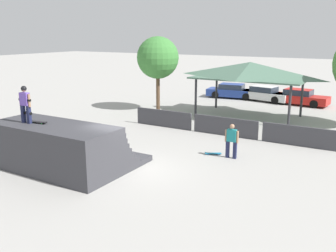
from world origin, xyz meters
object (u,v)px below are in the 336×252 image
skater_on_deck (25,102)px  skateboard_on_ground (213,153)px  tree_beside_pavilion (158,58)px  parked_car_red (299,97)px  skateboard_on_deck (39,122)px  bystander_walking (232,139)px  parked_car_blue (233,91)px  parked_car_white (265,94)px

skater_on_deck → skateboard_on_ground: skater_on_deck is taller
tree_beside_pavilion → parked_car_red: bearing=41.7°
skater_on_deck → parked_car_red: 22.40m
skateboard_on_deck → tree_beside_pavilion: tree_beside_pavilion is taller
bystander_walking → parked_car_blue: bystander_walking is taller
skater_on_deck → parked_car_blue: (1.00, 21.55, -2.30)m
parked_car_white → skateboard_on_ground: bearing=-71.0°
skater_on_deck → parked_car_red: (6.88, 21.19, -2.30)m
bystander_walking → tree_beside_pavilion: bearing=-43.8°
skateboard_on_deck → skater_on_deck: bearing=-163.4°
tree_beside_pavilion → parked_car_white: tree_beside_pavilion is taller
tree_beside_pavilion → parked_car_red: tree_beside_pavilion is taller
parked_car_blue → parked_car_red: 5.89m
parked_car_blue → parked_car_red: same height
skateboard_on_ground → parked_car_white: bearing=-112.7°
bystander_walking → parked_car_red: size_ratio=0.35×
skateboard_on_ground → parked_car_blue: parked_car_blue is taller
skater_on_deck → skateboard_on_deck: 1.00m
skateboard_on_ground → parked_car_white: size_ratio=0.17×
skater_on_deck → parked_car_blue: size_ratio=0.33×
skateboard_on_deck → parked_car_red: 21.98m
parked_car_red → skateboard_on_deck: bearing=-101.6°
skateboard_on_deck → parked_car_blue: size_ratio=0.18×
skater_on_deck → tree_beside_pavilion: tree_beside_pavilion is taller
bystander_walking → tree_beside_pavilion: tree_beside_pavilion is taller
skateboard_on_deck → tree_beside_pavilion: size_ratio=0.16×
tree_beside_pavilion → skateboard_on_deck: bearing=-80.0°
skater_on_deck → tree_beside_pavilion: (-1.84, 13.43, 1.02)m
parked_car_blue → parked_car_white: (2.94, -0.08, -0.00)m
skateboard_on_deck → parked_car_red: size_ratio=0.18×
skateboard_on_deck → parked_car_white: size_ratio=0.18×
skater_on_deck → parked_car_white: skater_on_deck is taller
tree_beside_pavilion → parked_car_red: 12.14m
tree_beside_pavilion → parked_car_blue: bearing=70.7°
bystander_walking → skateboard_on_ground: 1.27m
skater_on_deck → bystander_walking: (7.02, 5.65, -2.00)m
bystander_walking → skateboard_on_ground: size_ratio=2.08×
parked_car_red → bystander_walking: bearing=-84.1°
tree_beside_pavilion → parked_car_white: size_ratio=1.18×
parked_car_red → skater_on_deck: bearing=-102.6°
parked_car_white → skater_on_deck: bearing=-89.0°
skateboard_on_deck → parked_car_red: skateboard_on_deck is taller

